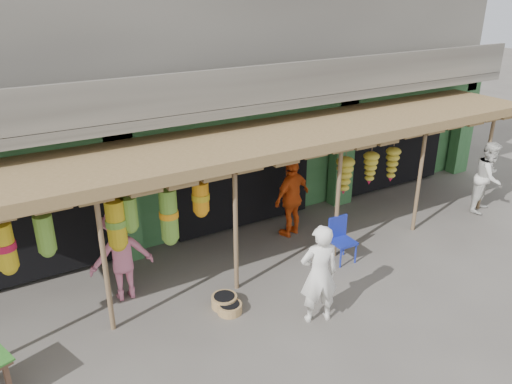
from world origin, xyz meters
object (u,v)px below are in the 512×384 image
blue_chair (341,237)px  person_front (319,274)px  person_vendor (292,197)px  person_shopper (121,254)px  person_right (489,177)px

blue_chair → person_front: person_front is taller
person_front → person_vendor: person_vendor is taller
person_shopper → person_vendor: bearing=-169.0°
person_vendor → person_right: bearing=148.1°
person_front → person_right: bearing=-150.2°
person_front → person_vendor: bearing=-99.2°
person_front → person_right: 6.90m
blue_chair → person_right: person_right is taller
blue_chair → person_shopper: person_shopper is taller
person_right → person_vendor: 5.45m
person_right → person_vendor: (-5.23, 1.52, 0.02)m
blue_chair → person_vendor: bearing=100.6°
person_front → person_shopper: 3.73m
blue_chair → person_front: bearing=-137.9°
blue_chair → person_shopper: 4.64m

